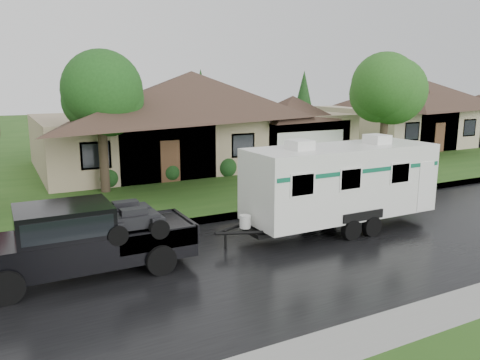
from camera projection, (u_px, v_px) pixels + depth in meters
ground at (291, 230)px, 16.39m from camera, size 140.00×140.00×0.00m
road at (326, 247)px, 14.66m from camera, size 140.00×8.00×0.01m
curb at (259, 212)px, 18.33m from camera, size 140.00×0.50×0.15m
lawn at (158, 164)px, 29.38m from camera, size 140.00×26.00×0.15m
house_main at (197, 107)px, 28.70m from camera, size 19.44×10.80×6.90m
house_neighbor at (421, 104)px, 38.28m from camera, size 15.12×9.72×6.45m
tree_left_green at (100, 97)px, 20.61m from camera, size 3.71×3.71×6.15m
tree_right_green at (386, 92)px, 25.94m from camera, size 3.85×3.85×6.37m
shrub_row at (226, 166)px, 25.23m from camera, size 13.60×1.00×1.00m
pickup_truck at (77, 238)px, 12.30m from camera, size 5.86×2.23×1.95m
travel_trailer at (341, 181)px, 16.17m from camera, size 7.23×2.54×3.24m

